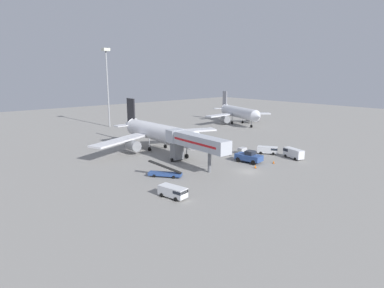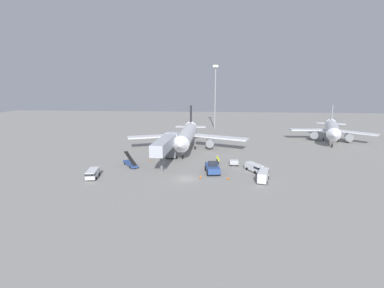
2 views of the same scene
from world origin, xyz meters
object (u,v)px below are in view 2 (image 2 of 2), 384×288
baggage_cart_far_left (234,162)px  apron_light_mast (215,86)px  service_van_outer_right (263,175)px  safety_cone_bravo (200,177)px  service_van_far_right (92,173)px  safety_cone_alpha (228,178)px  airplane_at_gate (187,135)px  belt_loader_truck (130,163)px  pushback_tug (213,168)px  safety_cone_charlie (149,160)px  airplane_background (332,129)px  ground_crew_worker_foreground (217,158)px  service_van_rear_left (255,167)px  jet_bridge (166,144)px  ground_crew_worker_midground (219,161)px

baggage_cart_far_left → apron_light_mast: bearing=95.0°
service_van_outer_right → safety_cone_bravo: 13.35m
service_van_far_right → safety_cone_alpha: 29.46m
airplane_at_gate → safety_cone_alpha: bearing=-66.9°
belt_loader_truck → baggage_cart_far_left: belt_loader_truck is taller
pushback_tug → service_van_outer_right: 11.64m
safety_cone_bravo → pushback_tug: bearing=56.8°
safety_cone_alpha → service_van_outer_right: bearing=-1.4°
safety_cone_charlie → airplane_background: bearing=27.9°
service_van_outer_right → apron_light_mast: apron_light_mast is taller
ground_crew_worker_foreground → baggage_cart_far_left: bearing=-36.5°
pushback_tug → service_van_rear_left: size_ratio=1.24×
safety_cone_alpha → baggage_cart_far_left: bearing=80.3°
baggage_cart_far_left → safety_cone_alpha: bearing=-99.7°
airplane_at_gate → airplane_background: bearing=18.1°
safety_cone_charlie → apron_light_mast: (16.87, 57.80, 19.10)m
belt_loader_truck → safety_cone_charlie: bearing=52.8°
airplane_background → service_van_rear_left: bearing=-130.1°
jet_bridge → apron_light_mast: apron_light_mast is taller
ground_crew_worker_midground → safety_cone_alpha: (1.98, -11.31, -0.62)m
baggage_cart_far_left → airplane_background: airplane_background is taller
service_van_rear_left → safety_cone_bravo: 13.68m
airplane_at_gate → pushback_tug: 24.98m
service_van_outer_right → baggage_cart_far_left: service_van_outer_right is taller
jet_bridge → service_van_rear_left: 22.21m
ground_crew_worker_foreground → safety_cone_bravo: ground_crew_worker_foreground is taller
baggage_cart_far_left → ground_crew_worker_foreground: bearing=143.5°
service_van_far_right → service_van_rear_left: size_ratio=1.01×
jet_bridge → safety_cone_alpha: (15.08, -10.08, -5.01)m
airplane_at_gate → service_van_outer_right: size_ratio=6.89×
baggage_cart_far_left → service_van_rear_left: bearing=-44.7°
airplane_at_gate → safety_cone_bravo: size_ratio=51.35×
service_van_outer_right → baggage_cart_far_left: (-5.48, 10.90, -0.49)m
service_van_rear_left → baggage_cart_far_left: bearing=135.3°
service_van_outer_right → airplane_background: (30.74, 44.06, 3.13)m
service_van_outer_right → ground_crew_worker_midground: 14.79m
safety_cone_charlie → safety_cone_bravo: bearing=-41.3°
pushback_tug → airplane_background: size_ratio=0.21×
service_van_rear_left → airplane_background: size_ratio=0.17×
service_van_outer_right → apron_light_mast: 73.97m
baggage_cart_far_left → safety_cone_alpha: (-1.84, -10.72, -0.47)m
pushback_tug → service_van_far_right: bearing=-167.4°
ground_crew_worker_foreground → safety_cone_charlie: size_ratio=3.41×
safety_cone_alpha → safety_cone_bravo: size_ratio=0.98×
ground_crew_worker_foreground → airplane_background: airplane_background is taller
safety_cone_alpha → belt_loader_truck: bearing=161.2°
belt_loader_truck → service_van_outer_right: size_ratio=1.11×
ground_crew_worker_foreground → belt_loader_truck: bearing=-165.3°
service_van_rear_left → safety_cone_bravo: bearing=-154.6°
pushback_tug → safety_cone_alpha: 5.56m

